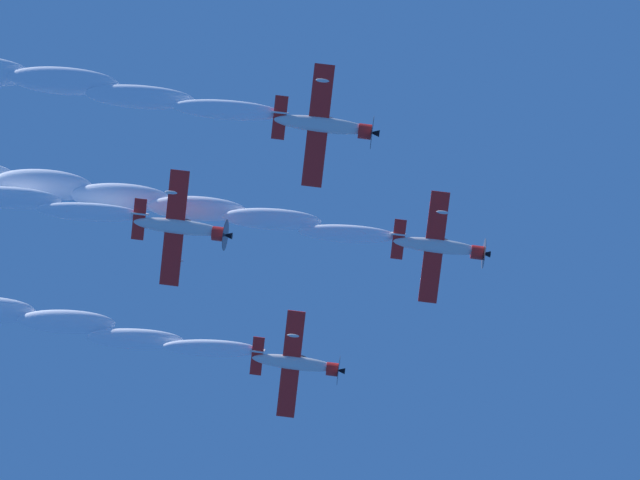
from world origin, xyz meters
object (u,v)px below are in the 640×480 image
object	(u,v)px
airplane_left_wingman	(297,363)
airplane_right_wingman	(325,125)
airplane_lead	(440,246)
airplane_slot_tail	(181,227)

from	to	relation	value
airplane_left_wingman	airplane_right_wingman	bearing A→B (deg)	4.77
airplane_lead	airplane_slot_tail	bearing A→B (deg)	-83.80
airplane_lead	airplane_left_wingman	world-z (taller)	airplane_lead
airplane_left_wingman	airplane_slot_tail	world-z (taller)	airplane_slot_tail
airplane_lead	airplane_right_wingman	distance (m)	15.19
airplane_lead	airplane_right_wingman	size ratio (longest dim) A/B	0.99
airplane_lead	airplane_slot_tail	world-z (taller)	airplane_lead
airplane_left_wingman	airplane_right_wingman	distance (m)	22.14
airplane_right_wingman	airplane_slot_tail	distance (m)	14.50
airplane_right_wingman	airplane_slot_tail	bearing A→B (deg)	-129.12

